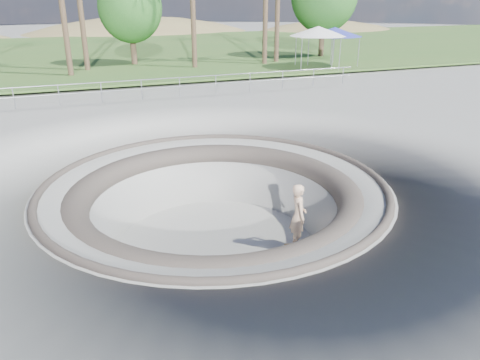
% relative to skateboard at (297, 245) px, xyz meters
% --- Properties ---
extents(ground, '(180.00, 180.00, 0.00)m').
position_rel_skateboard_xyz_m(ground, '(-2.19, 1.21, 1.84)').
color(ground, gray).
rests_on(ground, ground).
extents(skate_bowl, '(14.00, 14.00, 4.10)m').
position_rel_skateboard_xyz_m(skate_bowl, '(-2.19, 1.21, 0.01)').
color(skate_bowl, gray).
rests_on(skate_bowl, ground).
extents(grass_strip, '(180.00, 36.00, 0.12)m').
position_rel_skateboard_xyz_m(grass_strip, '(-2.19, 35.21, 2.06)').
color(grass_strip, '#396327').
rests_on(grass_strip, ground).
extents(distant_hills, '(103.20, 45.00, 28.60)m').
position_rel_skateboard_xyz_m(distant_hills, '(1.59, 58.39, -5.18)').
color(distant_hills, olive).
rests_on(distant_hills, ground).
extents(safety_railing, '(25.00, 0.06, 1.03)m').
position_rel_skateboard_xyz_m(safety_railing, '(-2.19, 13.21, 2.53)').
color(safety_railing, '#999CA1').
rests_on(safety_railing, ground).
extents(skateboard, '(0.78, 0.40, 0.08)m').
position_rel_skateboard_xyz_m(skateboard, '(0.00, 0.00, 0.00)').
color(skateboard, '#8C5F38').
rests_on(skateboard, ground).
extents(skater, '(0.62, 0.80, 1.98)m').
position_rel_skateboard_xyz_m(skater, '(-0.00, 0.00, 1.00)').
color(skater, beige).
rests_on(skater, skateboard).
extents(canopy_white, '(5.35, 5.35, 2.86)m').
position_rel_skateboard_xyz_m(canopy_white, '(11.42, 19.21, 4.62)').
color(canopy_white, '#999CA1').
rests_on(canopy_white, ground).
extents(canopy_blue, '(5.30, 5.30, 2.74)m').
position_rel_skateboard_xyz_m(canopy_blue, '(12.94, 19.52, 4.52)').
color(canopy_blue, '#999CA1').
rests_on(canopy_blue, ground).
extents(bushy_tree_mid, '(4.63, 4.21, 6.68)m').
position_rel_skateboard_xyz_m(bushy_tree_mid, '(-0.56, 25.73, 6.15)').
color(bushy_tree_mid, brown).
rests_on(bushy_tree_mid, ground).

